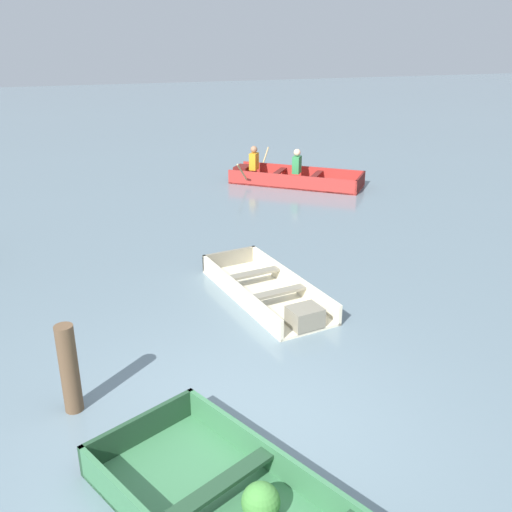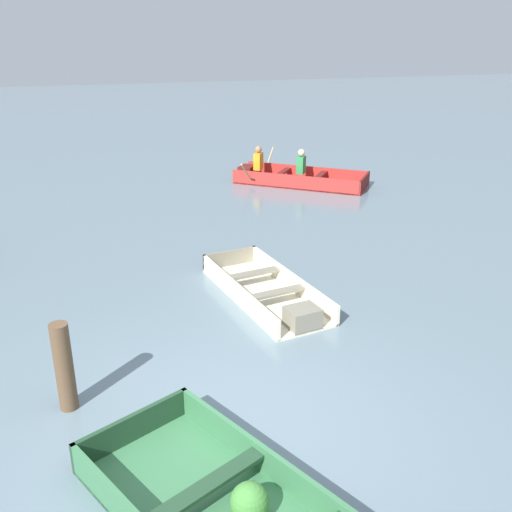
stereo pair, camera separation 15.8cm
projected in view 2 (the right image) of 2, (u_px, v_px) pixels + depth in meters
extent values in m
plane|color=slate|center=(226.00, 434.00, 5.74)|extent=(80.00, 80.00, 0.00)
cube|color=#387047|center=(301.00, 489.00, 4.83)|extent=(1.51, 3.03, 0.33)
cube|color=#1E3D27|center=(134.00, 429.00, 5.55)|extent=(1.18, 0.61, 0.33)
cube|color=#1E3D27|center=(207.00, 486.00, 4.75)|extent=(1.13, 0.66, 0.04)
sphere|color=#428438|center=(249.00, 502.00, 4.65)|extent=(0.32, 0.32, 0.32)
cube|color=beige|center=(264.00, 295.00, 8.66)|extent=(1.38, 2.71, 0.04)
cube|color=beige|center=(291.00, 282.00, 8.80)|extent=(0.48, 2.56, 0.31)
cube|color=beige|center=(237.00, 293.00, 8.42)|extent=(0.48, 2.56, 0.31)
cube|color=gray|center=(230.00, 259.00, 9.66)|extent=(0.96, 0.21, 0.31)
cube|color=gray|center=(303.00, 317.00, 7.68)|extent=(0.49, 0.43, 0.28)
cube|color=gray|center=(277.00, 292.00, 8.26)|extent=(0.88, 0.30, 0.04)
cube|color=gray|center=(253.00, 273.00, 8.90)|extent=(0.88, 0.30, 0.04)
cube|color=#AD2D28|center=(301.00, 184.00, 14.90)|extent=(3.35, 2.98, 0.04)
cube|color=#AD2D28|center=(294.00, 182.00, 14.37)|extent=(2.68, 2.14, 0.37)
cube|color=#AD2D28|center=(307.00, 173.00, 15.30)|extent=(2.68, 2.14, 0.37)
cube|color=maroon|center=(364.00, 183.00, 14.28)|extent=(0.74, 0.92, 0.37)
cube|color=maroon|center=(247.00, 172.00, 15.34)|extent=(0.60, 0.62, 0.33)
cube|color=maroon|center=(282.00, 172.00, 14.97)|extent=(0.76, 0.90, 0.04)
cube|color=maroon|center=(320.00, 176.00, 14.63)|extent=(0.76, 0.90, 0.04)
cube|color=#338C4C|center=(301.00, 165.00, 14.71)|extent=(0.31, 0.33, 0.44)
sphere|color=beige|center=(301.00, 153.00, 14.59)|extent=(0.18, 0.18, 0.18)
cube|color=orange|center=(258.00, 161.00, 15.11)|extent=(0.31, 0.33, 0.44)
sphere|color=#9E7051|center=(258.00, 149.00, 14.99)|extent=(0.18, 0.18, 0.18)
cylinder|color=tan|center=(246.00, 172.00, 14.40)|extent=(0.43, 0.53, 0.55)
cylinder|color=tan|center=(269.00, 159.00, 15.90)|extent=(0.43, 0.53, 0.55)
cylinder|color=brown|center=(64.00, 367.00, 5.95)|extent=(0.19, 0.19, 1.01)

